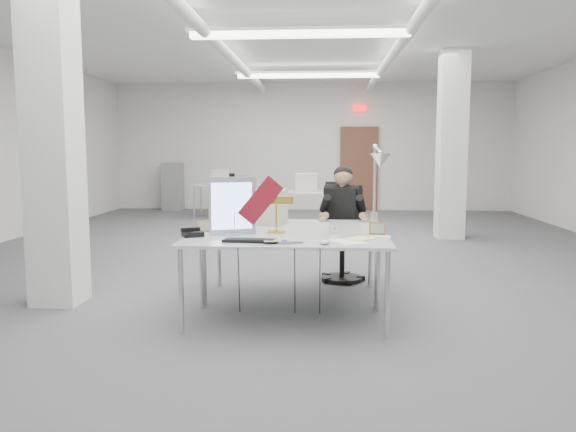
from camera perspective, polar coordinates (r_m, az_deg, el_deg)
name	(u,v)px	position (r m, az deg, el deg)	size (l,w,h in m)	color
room_shell	(302,137)	(7.46, 1.47, 8.06)	(10.04, 14.04, 3.24)	#4E4E51
desk_main	(286,240)	(4.90, -0.19, -2.42)	(1.80, 0.90, 0.03)	silver
desk_second	(292,226)	(5.79, 0.41, -1.01)	(1.80, 0.90, 0.03)	silver
bg_desk_a	(317,192)	(10.35, 2.98, 2.40)	(1.60, 0.80, 0.03)	silver
bg_desk_b	(230,185)	(12.73, -5.94, 3.18)	(1.60, 0.80, 0.03)	silver
filing_cabinet	(173,187)	(14.52, -11.61, 2.95)	(0.45, 0.55, 1.20)	gray
office_chair	(342,235)	(6.53, 5.54, -1.95)	(0.53, 0.53, 1.08)	black
seated_person	(343,205)	(6.43, 5.59, 1.15)	(0.51, 0.63, 0.95)	black
monitor	(232,206)	(5.10, -5.68, 1.04)	(0.43, 0.04, 0.53)	#BBBABF
pennant	(261,201)	(5.02, -2.79, 1.58)	(0.43, 0.01, 0.18)	maroon
keyboard	(250,241)	(4.71, -3.87, -2.51)	(0.45, 0.15, 0.02)	black
laptop	(284,242)	(4.60, -0.36, -2.69)	(0.33, 0.21, 0.03)	#ABABAF
mouse	(325,242)	(4.57, 3.76, -2.70)	(0.10, 0.06, 0.04)	#B3B3B8
bankers_lamp	(276,216)	(5.18, -1.19, 0.03)	(0.28, 0.11, 0.32)	gold
desk_phone	(193,234)	(5.07, -9.66, -1.81)	(0.18, 0.16, 0.04)	black
picture_frame_left	(205,226)	(5.35, -8.44, -1.00)	(0.14, 0.01, 0.11)	tan
picture_frame_right	(377,228)	(5.16, 9.06, -1.23)	(0.15, 0.01, 0.12)	olive
desk_clock	(335,228)	(5.20, 4.78, -1.22)	(0.09, 0.09, 0.03)	silver
paper_stack_a	(348,242)	(4.72, 6.15, -2.62)	(0.21, 0.30, 0.01)	white
paper_stack_b	(359,239)	(4.87, 7.22, -2.32)	(0.19, 0.27, 0.01)	#E6E489
paper_stack_c	(380,237)	(5.03, 9.37, -2.09)	(0.18, 0.12, 0.01)	silver
beige_monitor	(267,207)	(5.83, -2.15, 0.93)	(0.37, 0.35, 0.35)	#C2B3A1
architect_lamp	(377,185)	(5.59, 9.00, 3.14)	(0.23, 0.66, 0.85)	silver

